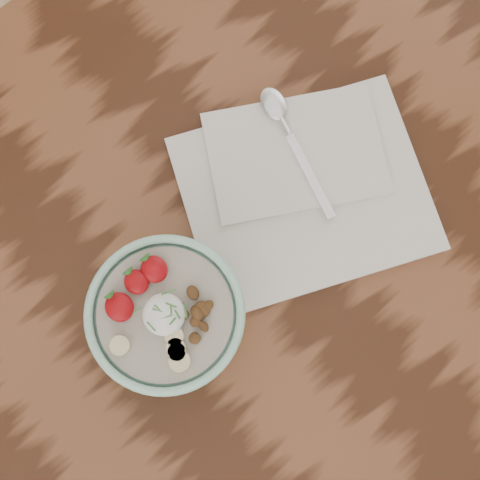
# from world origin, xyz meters

# --- Properties ---
(table) EXTENTS (1.60, 0.90, 0.75)m
(table) POSITION_xyz_m (0.00, 0.00, 0.66)
(table) COLOR #371B0D
(table) RESTS_ON ground
(breakfast_bowl) EXTENTS (0.17, 0.17, 0.11)m
(breakfast_bowl) POSITION_xyz_m (0.06, -0.01, 0.81)
(breakfast_bowl) COLOR #9DD4BE
(breakfast_bowl) RESTS_ON table
(napkin) EXTENTS (0.36, 0.33, 0.02)m
(napkin) POSITION_xyz_m (0.28, 0.02, 0.76)
(napkin) COLOR silver
(napkin) RESTS_ON table
(spoon) EXTENTS (0.06, 0.18, 0.01)m
(spoon) POSITION_xyz_m (0.31, 0.09, 0.77)
(spoon) COLOR silver
(spoon) RESTS_ON napkin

